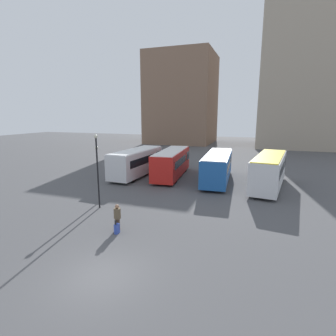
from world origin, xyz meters
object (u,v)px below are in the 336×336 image
(bus_0, at_px, (137,162))
(bus_2, at_px, (218,166))
(bus_1, at_px, (172,162))
(bus_3, at_px, (269,170))
(lamp_post_0, at_px, (98,169))
(traveler, at_px, (117,215))
(suitcase, at_px, (117,229))
(lamp_post_1, at_px, (97,166))

(bus_0, height_order, bus_2, bus_0)
(bus_1, bearing_deg, bus_2, -99.06)
(bus_0, xyz_separation_m, bus_3, (14.74, -0.24, 0.07))
(lamp_post_0, bearing_deg, bus_1, 76.02)
(bus_0, height_order, lamp_post_0, lamp_post_0)
(bus_0, bearing_deg, traveler, -156.47)
(bus_1, bearing_deg, bus_3, -102.08)
(bus_2, relative_size, lamp_post_0, 2.14)
(bus_0, distance_m, bus_1, 4.18)
(bus_3, xyz_separation_m, lamp_post_0, (-13.41, -9.67, 1.06))
(bus_0, xyz_separation_m, suitcase, (5.73, -14.56, -1.40))
(bus_2, bearing_deg, bus_3, -103.12)
(bus_1, xyz_separation_m, suitcase, (1.67, -15.57, -1.38))
(bus_0, height_order, lamp_post_1, lamp_post_1)
(traveler, xyz_separation_m, suitcase, (0.21, -0.47, -0.69))
(bus_0, xyz_separation_m, lamp_post_1, (2.09, -10.99, 1.67))
(bus_2, xyz_separation_m, traveler, (-3.97, -14.75, -0.66))
(bus_0, relative_size, bus_2, 0.92)
(bus_1, relative_size, lamp_post_0, 2.07)
(lamp_post_1, bearing_deg, lamp_post_0, 124.85)
(bus_2, xyz_separation_m, bus_3, (5.26, -0.91, 0.12))
(suitcase, xyz_separation_m, lamp_post_1, (-3.64, 3.56, 3.06))
(lamp_post_1, bearing_deg, bus_1, 80.68)
(bus_3, xyz_separation_m, suitcase, (-9.02, -14.31, -1.46))
(traveler, bearing_deg, bus_3, -29.16)
(bus_2, distance_m, lamp_post_0, 13.40)
(bus_3, distance_m, lamp_post_0, 16.57)
(traveler, relative_size, suitcase, 1.88)
(bus_2, bearing_deg, lamp_post_0, 139.07)
(bus_1, distance_m, suitcase, 15.72)
(bus_2, height_order, bus_3, bus_3)
(bus_0, bearing_deg, lamp_post_1, -167.10)
(traveler, xyz_separation_m, lamp_post_0, (-4.18, 4.17, 1.84))
(bus_0, height_order, bus_1, bus_0)
(traveler, bearing_deg, bus_0, 25.91)
(bus_2, bearing_deg, bus_0, 90.68)
(suitcase, relative_size, lamp_post_1, 0.16)
(bus_1, height_order, suitcase, bus_1)
(bus_3, distance_m, suitcase, 16.98)
(lamp_post_0, height_order, lamp_post_1, lamp_post_1)
(bus_0, height_order, traveler, bus_0)
(bus_2, height_order, lamp_post_0, lamp_post_0)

